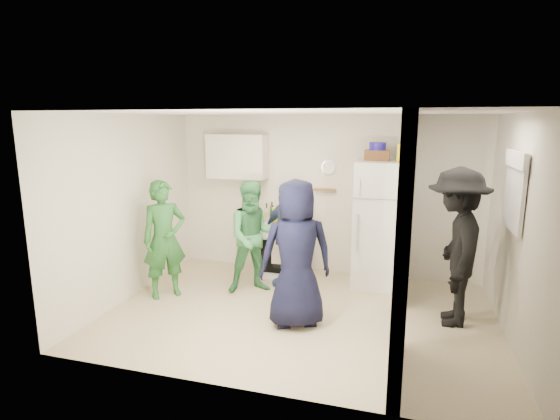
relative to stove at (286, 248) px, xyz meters
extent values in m
plane|color=#C4B38A|center=(0.54, -1.37, -0.44)|extent=(4.80, 4.80, 0.00)
plane|color=silver|center=(0.54, 0.33, 0.81)|extent=(4.80, 0.00, 4.80)
plane|color=silver|center=(0.54, -3.07, 0.81)|extent=(4.80, 0.00, 4.80)
plane|color=silver|center=(-1.86, -1.37, 0.81)|extent=(0.00, 3.40, 3.40)
plane|color=silver|center=(2.94, -1.37, 0.81)|extent=(0.00, 3.40, 3.40)
plane|color=white|center=(0.54, -1.37, 2.06)|extent=(4.80, 4.80, 0.00)
cube|color=silver|center=(1.74, -0.27, 0.81)|extent=(0.12, 1.20, 2.50)
cube|color=silver|center=(1.74, -2.47, 0.81)|extent=(0.12, 1.20, 2.50)
cube|color=silver|center=(1.74, -1.37, 1.86)|extent=(0.12, 1.00, 0.40)
cube|color=white|center=(0.00, 0.00, 0.00)|extent=(0.73, 0.61, 0.87)
cube|color=silver|center=(-0.86, 0.15, 1.41)|extent=(0.95, 0.34, 0.70)
cube|color=white|center=(1.44, -0.03, 0.49)|extent=(0.76, 0.74, 1.85)
cube|color=brown|center=(1.34, 0.02, 1.49)|extent=(0.35, 0.25, 0.15)
cylinder|color=#1D148C|center=(1.34, 0.02, 1.62)|extent=(0.24, 0.24, 0.11)
cylinder|color=yellow|center=(1.66, -0.13, 1.54)|extent=(0.09, 0.09, 0.25)
cylinder|color=white|center=(0.59, 0.31, 1.26)|extent=(0.22, 0.02, 0.22)
cube|color=olive|center=(0.54, 0.28, 0.91)|extent=(0.35, 0.08, 0.03)
cube|color=black|center=(2.92, -1.17, 1.21)|extent=(0.03, 0.70, 0.80)
cube|color=white|center=(2.91, -1.17, 1.21)|extent=(0.04, 0.76, 0.86)
cube|color=white|center=(2.88, -1.17, 1.56)|extent=(0.04, 0.82, 0.18)
cylinder|color=#FFF815|center=(-0.12, -0.22, 0.56)|extent=(0.09, 0.09, 0.25)
cylinder|color=red|center=(0.22, -0.20, 0.50)|extent=(0.09, 0.09, 0.12)
imported|color=#2A6930|center=(-1.39, -1.29, 0.38)|extent=(0.70, 0.70, 1.63)
imported|color=#3C884E|center=(-0.26, -0.79, 0.36)|extent=(0.97, 0.91, 1.60)
imported|color=#3A5A7E|center=(0.13, -0.47, 0.34)|extent=(0.98, 0.77, 1.56)
imported|color=black|center=(0.56, -1.66, 0.45)|extent=(1.02, 0.87, 1.77)
imported|color=black|center=(2.36, -1.08, 0.51)|extent=(0.73, 1.24, 1.89)
cylinder|color=brown|center=(-0.28, 0.14, 0.57)|extent=(0.07, 0.07, 0.27)
cylinder|color=#1C542E|center=(-0.20, -0.10, 0.57)|extent=(0.08, 0.08, 0.26)
cylinder|color=#AFB3BE|center=(-0.08, 0.16, 0.58)|extent=(0.07, 0.07, 0.29)
cylinder|color=#5B3710|center=(0.03, -0.05, 0.56)|extent=(0.07, 0.07, 0.25)
cylinder|color=#979AA7|center=(0.09, 0.19, 0.59)|extent=(0.08, 0.08, 0.31)
cylinder|color=#133620|center=(0.18, 0.01, 0.60)|extent=(0.06, 0.06, 0.33)
cylinder|color=#A27A35|center=(0.25, 0.16, 0.60)|extent=(0.08, 0.08, 0.32)
cylinder|color=silver|center=(-0.28, -0.13, 0.58)|extent=(0.07, 0.07, 0.29)
cylinder|color=#5C190F|center=(0.05, 0.12, 0.59)|extent=(0.07, 0.07, 0.32)
camera|label=1|loc=(1.72, -6.42, 1.97)|focal=28.00mm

